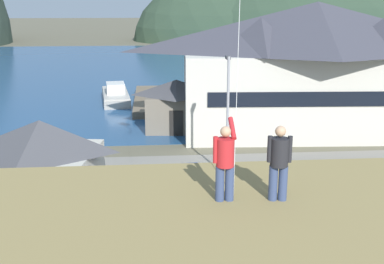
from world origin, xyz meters
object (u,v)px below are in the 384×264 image
object	(u,v)px
parked_car_mid_row_far	(309,242)
person_companion	(279,161)
harbor_lodge	(315,65)
moored_boat_wharfside	(116,95)
parking_light_pole	(228,110)
parked_car_corner_spot	(179,183)
moored_boat_outer_mooring	(184,99)
storage_shed_near_lot	(43,163)
storage_shed_waterside	(177,104)
person_kite_flyer	(225,160)
parked_car_front_row_red	(17,244)
parked_car_back_row_right	(154,231)
parked_car_front_row_silver	(298,186)
wharf_dock	(150,100)

from	to	relation	value
parked_car_mid_row_far	person_companion	world-z (taller)	person_companion
harbor_lodge	person_companion	xyz separation A→B (m)	(-10.35, -28.00, 1.58)
moored_boat_wharfside	parking_light_pole	world-z (taller)	parking_light_pole
parked_car_mid_row_far	parked_car_corner_spot	bearing A→B (deg)	125.38
moored_boat_outer_mooring	person_companion	distance (m)	39.87
parked_car_corner_spot	person_companion	world-z (taller)	person_companion
storage_shed_near_lot	moored_boat_outer_mooring	xyz separation A→B (m)	(9.05, 24.96, -1.75)
moored_boat_wharfside	moored_boat_outer_mooring	bearing A→B (deg)	-19.27
storage_shed_waterside	moored_boat_wharfside	xyz separation A→B (m)	(-6.01, 12.45, -1.53)
moored_boat_outer_mooring	person_kite_flyer	bearing A→B (deg)	-92.41
harbor_lodge	moored_boat_outer_mooring	distance (m)	15.84
person_kite_flyer	storage_shed_waterside	bearing A→B (deg)	89.22
parked_car_mid_row_far	person_kite_flyer	xyz separation A→B (m)	(-4.74, -7.37, 6.16)
moored_boat_wharfside	parked_car_front_row_red	distance (m)	33.63
storage_shed_waterside	parked_car_corner_spot	distance (m)	15.02
parked_car_front_row_red	parked_car_mid_row_far	distance (m)	12.01
parked_car_corner_spot	parking_light_pole	world-z (taller)	parking_light_pole
parked_car_mid_row_far	parked_car_back_row_right	xyz separation A→B (m)	(-6.37, 1.45, 0.00)
storage_shed_near_lot	parked_car_front_row_silver	size ratio (longest dim) A/B	1.54
parked_car_front_row_silver	parked_car_back_row_right	bearing A→B (deg)	-149.18
moored_boat_outer_mooring	parked_car_back_row_right	bearing A→B (deg)	-96.17
storage_shed_near_lot	parked_car_front_row_silver	world-z (taller)	storage_shed_near_lot
moored_boat_wharfside	wharf_dock	bearing A→B (deg)	-18.76
moored_boat_wharfside	parked_car_corner_spot	world-z (taller)	moored_boat_wharfside
parked_car_back_row_right	person_kite_flyer	xyz separation A→B (m)	(1.64, -8.82, 6.16)
parked_car_mid_row_far	parked_car_back_row_right	size ratio (longest dim) A/B	1.01
storage_shed_near_lot	wharf_dock	size ratio (longest dim) A/B	0.46
parked_car_front_row_silver	parked_car_mid_row_far	size ratio (longest dim) A/B	0.99
harbor_lodge	moored_boat_wharfside	world-z (taller)	harbor_lodge
storage_shed_waterside	person_kite_flyer	distance (m)	29.77
parked_car_mid_row_far	harbor_lodge	bearing A→B (deg)	71.64
harbor_lodge	parked_car_front_row_red	bearing A→B (deg)	-133.64
storage_shed_near_lot	person_kite_flyer	distance (m)	16.78
harbor_lodge	parked_car_front_row_red	xyz separation A→B (m)	(-18.80, -19.71, -4.57)
parked_car_corner_spot	moored_boat_outer_mooring	bearing A→B (deg)	85.65
moored_boat_wharfside	person_companion	bearing A→B (deg)	-80.76
storage_shed_near_lot	parked_car_back_row_right	world-z (taller)	storage_shed_near_lot
wharf_dock	person_companion	size ratio (longest dim) A/B	8.26
moored_boat_wharfside	harbor_lodge	bearing A→B (deg)	-38.96
storage_shed_near_lot	person_companion	xyz separation A→B (m)	(8.60, -14.38, 4.73)
moored_boat_wharfside	parking_light_pole	bearing A→B (deg)	-70.60
parked_car_front_row_red	moored_boat_wharfside	bearing A→B (deg)	87.22
parking_light_pole	person_companion	xyz separation A→B (m)	(-1.67, -17.78, 2.85)
parked_car_mid_row_far	parking_light_pole	bearing A→B (deg)	100.22
storage_shed_waterside	wharf_dock	distance (m)	11.58
parked_car_front_row_red	parked_car_back_row_right	world-z (taller)	same
storage_shed_near_lot	wharf_dock	world-z (taller)	storage_shed_near_lot
harbor_lodge	person_companion	world-z (taller)	harbor_lodge
storage_shed_waterside	wharf_dock	world-z (taller)	storage_shed_waterside
parked_car_mid_row_far	parked_car_back_row_right	distance (m)	6.53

